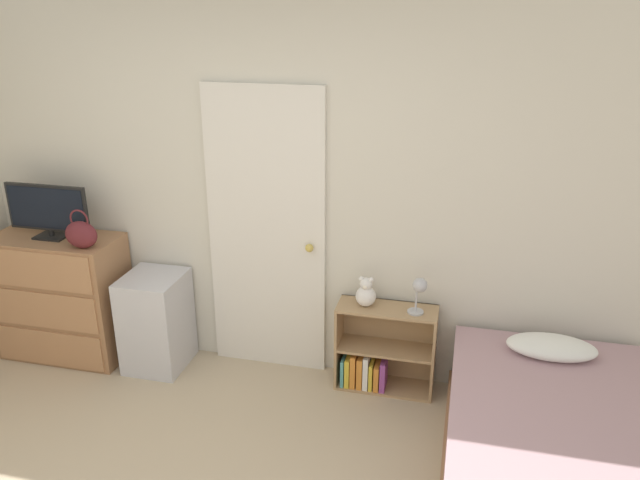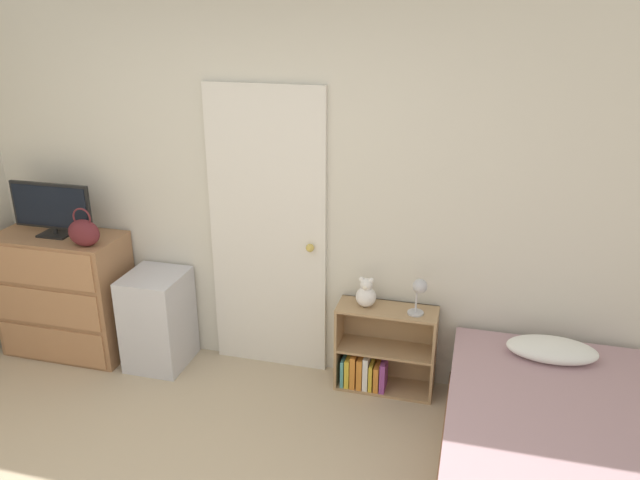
% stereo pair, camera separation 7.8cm
% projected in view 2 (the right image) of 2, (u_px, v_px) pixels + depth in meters
% --- Properties ---
extents(wall_back, '(10.00, 0.06, 2.55)m').
position_uv_depth(wall_back, '(265.00, 193.00, 4.21)').
color(wall_back, beige).
rests_on(wall_back, ground_plane).
extents(door_closed, '(0.82, 0.09, 2.01)m').
position_uv_depth(door_closed, '(268.00, 234.00, 4.25)').
color(door_closed, silver).
rests_on(door_closed, ground_plane).
extents(dresser, '(0.92, 0.46, 0.93)m').
position_uv_depth(dresser, '(66.00, 294.00, 4.61)').
color(dresser, '#996B47').
rests_on(dresser, ground_plane).
extents(tv, '(0.62, 0.16, 0.39)m').
position_uv_depth(tv, '(51.00, 208.00, 4.37)').
color(tv, black).
rests_on(tv, dresser).
extents(handbag, '(0.23, 0.13, 0.27)m').
position_uv_depth(handbag, '(84.00, 232.00, 4.22)').
color(handbag, '#591E23').
rests_on(handbag, dresser).
extents(storage_bin, '(0.40, 0.44, 0.70)m').
position_uv_depth(storage_bin, '(158.00, 319.00, 4.48)').
color(storage_bin, silver).
rests_on(storage_bin, ground_plane).
extents(bookshelf, '(0.66, 0.25, 0.61)m').
position_uv_depth(bookshelf, '(378.00, 355.00, 4.23)').
color(bookshelf, tan).
rests_on(bookshelf, ground_plane).
extents(teddy_bear, '(0.14, 0.14, 0.21)m').
position_uv_depth(teddy_bear, '(366.00, 294.00, 4.08)').
color(teddy_bear, silver).
rests_on(teddy_bear, bookshelf).
extents(desk_lamp, '(0.12, 0.11, 0.25)m').
position_uv_depth(desk_lamp, '(419.00, 290.00, 3.94)').
color(desk_lamp, '#B2B2B7').
rests_on(desk_lamp, bookshelf).
extents(bed, '(1.18, 1.84, 0.59)m').
position_uv_depth(bed, '(554.00, 461.00, 3.26)').
color(bed, '#996B47').
rests_on(bed, ground_plane).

